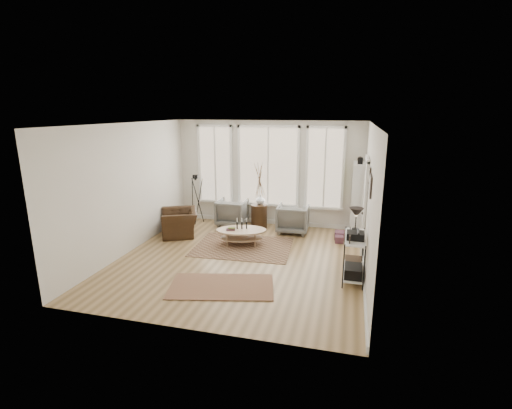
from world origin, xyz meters
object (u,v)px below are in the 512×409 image
(bookcase, at_px, (358,200))
(side_table, at_px, (259,197))
(armchair_right, at_px, (293,219))
(low_shelf, at_px, (354,252))
(armchair_left, at_px, (232,212))
(coffee_table, at_px, (241,233))
(accent_chair, at_px, (180,223))

(bookcase, relative_size, side_table, 1.13)
(bookcase, distance_m, side_table, 2.58)
(side_table, bearing_deg, armchair_right, -8.78)
(bookcase, xyz_separation_m, side_table, (-2.58, 0.06, -0.08))
(low_shelf, height_order, armchair_right, low_shelf)
(armchair_left, bearing_deg, low_shelf, 140.60)
(coffee_table, xyz_separation_m, side_table, (0.10, 1.39, 0.58))
(armchair_right, bearing_deg, bookcase, -177.91)
(armchair_left, distance_m, accent_chair, 1.56)
(armchair_right, bearing_deg, side_table, -9.87)
(bookcase, bearing_deg, accent_chair, -166.81)
(coffee_table, xyz_separation_m, accent_chair, (-1.75, 0.29, 0.03))
(armchair_left, relative_size, side_table, 0.44)
(armchair_right, bearing_deg, accent_chair, 17.56)
(armchair_right, distance_m, accent_chair, 2.97)
(bookcase, height_order, side_table, bookcase)
(bookcase, bearing_deg, low_shelf, -91.28)
(armchair_right, bearing_deg, armchair_left, -7.58)
(coffee_table, relative_size, side_table, 0.73)
(armchair_right, xyz_separation_m, accent_chair, (-2.81, -0.95, -0.04))
(low_shelf, relative_size, armchair_right, 1.59)
(coffee_table, relative_size, armchair_right, 1.63)
(armchair_left, bearing_deg, accent_chair, 46.34)
(low_shelf, xyz_separation_m, coffee_table, (-2.63, 1.19, -0.22))
(low_shelf, bearing_deg, accent_chair, 161.32)
(bookcase, height_order, armchair_right, bookcase)
(coffee_table, distance_m, accent_chair, 1.78)
(bookcase, height_order, accent_chair, bookcase)
(bookcase, relative_size, coffee_table, 1.54)
(coffee_table, distance_m, side_table, 1.51)
(armchair_left, height_order, side_table, side_table)
(bookcase, height_order, coffee_table, bookcase)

